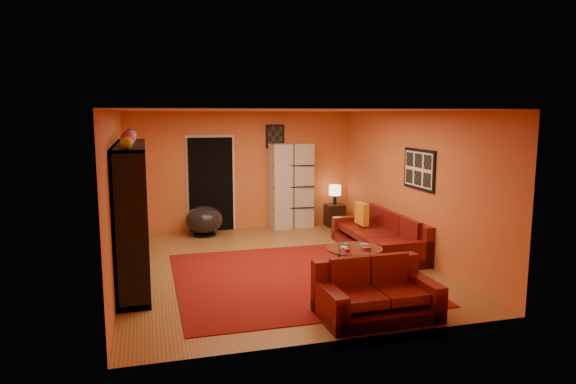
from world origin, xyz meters
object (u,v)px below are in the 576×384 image
object	(u,v)px
tv	(136,214)
coffee_table	(354,251)
side_table	(335,215)
table_lamp	(335,191)
sofa	(383,237)
bowl_chair	(204,220)
loveseat	(374,293)
entertainment_unit	(133,212)
storage_cabinet	(291,186)

from	to	relation	value
tv	coffee_table	world-z (taller)	tv
side_table	table_lamp	world-z (taller)	table_lamp
sofa	coffee_table	size ratio (longest dim) A/B	2.70
bowl_chair	loveseat	bearing A→B (deg)	-71.95
tv	entertainment_unit	bearing A→B (deg)	146.55
table_lamp	side_table	bearing A→B (deg)	180.00
coffee_table	bowl_chair	world-z (taller)	bowl_chair
sofa	table_lamp	size ratio (longest dim) A/B	5.42
loveseat	side_table	xyz separation A→B (m)	(1.38, 5.07, -0.04)
sofa	side_table	size ratio (longest dim) A/B	4.82
entertainment_unit	tv	world-z (taller)	entertainment_unit
sofa	table_lamp	bearing A→B (deg)	92.71
table_lamp	coffee_table	bearing A→B (deg)	-105.97
sofa	bowl_chair	size ratio (longest dim) A/B	3.10
entertainment_unit	loveseat	bearing A→B (deg)	-39.24
tv	table_lamp	distance (m)	5.01
sofa	bowl_chair	xyz separation A→B (m)	(-3.06, 2.17, 0.05)
entertainment_unit	tv	bearing A→B (deg)	56.55
sofa	entertainment_unit	bearing A→B (deg)	-174.80
tv	side_table	xyz separation A→B (m)	(4.29, 2.58, -0.75)
storage_cabinet	side_table	distance (m)	1.22
coffee_table	table_lamp	xyz separation A→B (m)	(1.01, 3.53, 0.41)
loveseat	coffee_table	size ratio (longest dim) A/B	1.66
tv	bowl_chair	bearing A→B (deg)	-28.36
loveseat	coffee_table	world-z (taller)	loveseat
side_table	bowl_chair	bearing A→B (deg)	-177.00
sofa	table_lamp	distance (m)	2.38
bowl_chair	side_table	size ratio (longest dim) A/B	1.55
entertainment_unit	bowl_chair	xyz separation A→B (m)	(1.36, 2.50, -0.71)
entertainment_unit	bowl_chair	world-z (taller)	entertainment_unit
loveseat	storage_cabinet	bearing A→B (deg)	-5.28
entertainment_unit	sofa	world-z (taller)	entertainment_unit
tv	loveseat	world-z (taller)	tv
loveseat	storage_cabinet	world-z (taller)	storage_cabinet
entertainment_unit	table_lamp	size ratio (longest dim) A/B	6.76
entertainment_unit	side_table	world-z (taller)	entertainment_unit
tv	storage_cabinet	xyz separation A→B (m)	(3.30, 2.72, -0.05)
tv	loveseat	bearing A→B (deg)	-130.59
storage_cabinet	entertainment_unit	bearing A→B (deg)	-145.90
bowl_chair	side_table	xyz separation A→B (m)	(2.98, 0.16, -0.09)
sofa	bowl_chair	world-z (taller)	sofa
entertainment_unit	storage_cabinet	world-z (taller)	entertainment_unit
table_lamp	sofa	bearing A→B (deg)	-88.17
side_table	coffee_table	bearing A→B (deg)	-105.97
tv	side_table	world-z (taller)	tv
loveseat	side_table	distance (m)	5.26
sofa	bowl_chair	bearing A→B (deg)	145.57
entertainment_unit	sofa	bearing A→B (deg)	4.33
tv	coffee_table	size ratio (longest dim) A/B	1.07
side_table	table_lamp	size ratio (longest dim) A/B	1.13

